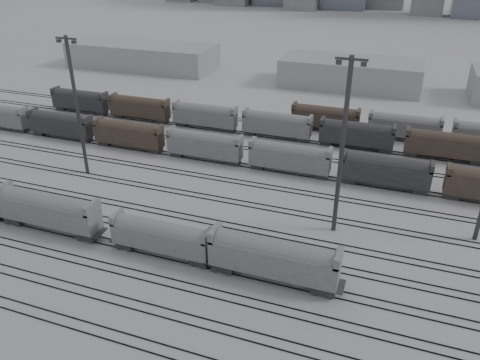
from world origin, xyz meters
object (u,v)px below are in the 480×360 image
(hopper_car_a, at_px, (48,209))
(hopper_car_c, at_px, (273,256))
(light_mast_c, at_px, (342,145))
(hopper_car_b, at_px, (161,236))

(hopper_car_a, xyz_separation_m, hopper_car_c, (34.09, 0.00, 0.00))
(hopper_car_a, xyz_separation_m, light_mast_c, (39.31, 14.27, 10.00))
(light_mast_c, bearing_deg, hopper_car_c, -110.08)
(hopper_car_b, relative_size, light_mast_c, 0.55)
(hopper_car_b, distance_m, hopper_car_c, 15.61)
(hopper_car_c, bearing_deg, light_mast_c, 69.92)
(hopper_car_a, bearing_deg, hopper_car_c, 0.00)
(hopper_car_a, height_order, hopper_car_c, same)
(hopper_car_a, height_order, light_mast_c, light_mast_c)
(hopper_car_b, bearing_deg, hopper_car_a, 180.00)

